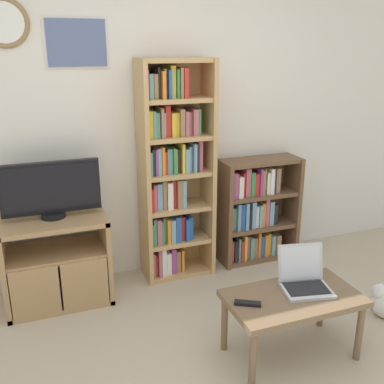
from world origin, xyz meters
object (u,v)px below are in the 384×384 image
(bookshelf_short, at_px, (254,211))
(laptop, at_px, (304,278))
(coffee_table, at_px, (293,303))
(remote_near_laptop, at_px, (248,303))
(tv_stand, at_px, (57,260))
(television, at_px, (51,190))
(bookshelf_tall, at_px, (172,173))

(bookshelf_short, height_order, laptop, bookshelf_short)
(coffee_table, bearing_deg, remote_near_laptop, 178.64)
(coffee_table, distance_m, laptop, 0.18)
(tv_stand, distance_m, television, 0.56)
(coffee_table, xyz_separation_m, remote_near_laptop, (-0.32, 0.01, 0.06))
(television, xyz_separation_m, bookshelf_tall, (0.97, 0.10, 0.01))
(bookshelf_short, relative_size, remote_near_laptop, 5.94)
(bookshelf_short, relative_size, laptop, 2.71)
(tv_stand, bearing_deg, laptop, -37.76)
(tv_stand, bearing_deg, bookshelf_short, 4.52)
(television, xyz_separation_m, coffee_table, (1.32, -1.23, -0.53))
(bookshelf_short, bearing_deg, bookshelf_tall, -179.27)
(tv_stand, xyz_separation_m, coffee_table, (1.33, -1.19, 0.03))
(bookshelf_tall, xyz_separation_m, bookshelf_short, (0.78, 0.01, -0.45))
(bookshelf_short, distance_m, remote_near_laptop, 1.52)
(television, relative_size, coffee_table, 0.86)
(television, height_order, coffee_table, television)
(bookshelf_short, bearing_deg, coffee_table, -107.84)
(television, distance_m, bookshelf_tall, 0.97)
(television, height_order, bookshelf_tall, bookshelf_tall)
(bookshelf_short, height_order, coffee_table, bookshelf_short)
(laptop, bearing_deg, bookshelf_tall, 122.59)
(tv_stand, distance_m, coffee_table, 1.79)
(bookshelf_short, bearing_deg, laptop, -103.88)
(bookshelf_tall, height_order, coffee_table, bookshelf_tall)
(tv_stand, height_order, television, television)
(television, bearing_deg, laptop, -38.78)
(tv_stand, bearing_deg, television, 73.59)
(television, distance_m, laptop, 1.89)
(bookshelf_short, bearing_deg, television, -176.56)
(bookshelf_tall, xyz_separation_m, laptop, (0.47, -1.25, -0.42))
(tv_stand, xyz_separation_m, laptop, (1.45, -1.12, 0.15))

